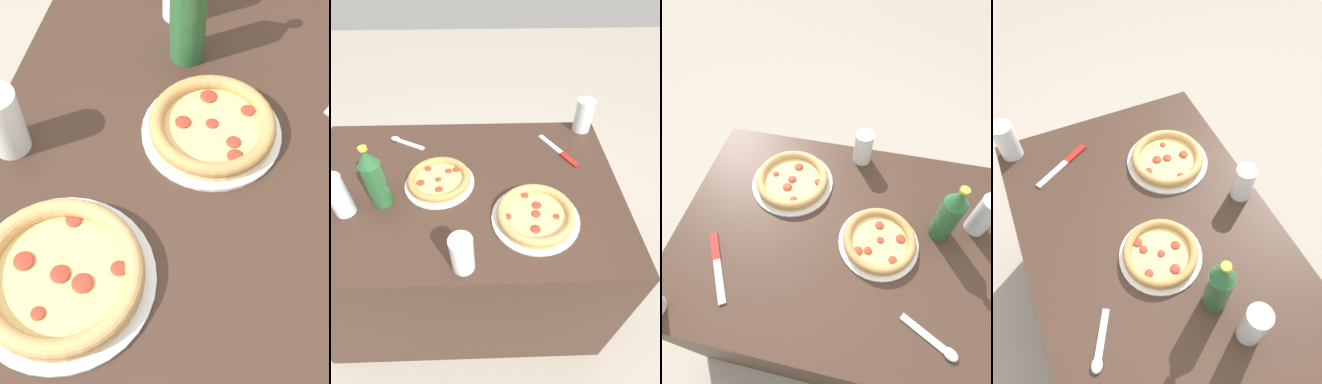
% 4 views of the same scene
% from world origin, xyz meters
% --- Properties ---
extents(ground_plane, '(8.00, 8.00, 0.00)m').
position_xyz_m(ground_plane, '(0.00, 0.00, 0.00)').
color(ground_plane, '#A89E8E').
extents(table, '(1.22, 0.81, 0.74)m').
position_xyz_m(table, '(0.00, 0.00, 0.37)').
color(table, '#3D281E').
rests_on(table, ground_plane).
extents(pizza_veggie, '(0.26, 0.26, 0.04)m').
position_xyz_m(pizza_veggie, '(-0.07, 0.01, 0.76)').
color(pizza_veggie, white).
rests_on(pizza_veggie, table).
extents(pizza_salami, '(0.30, 0.30, 0.04)m').
position_xyz_m(pizza_salami, '(0.27, -0.17, 0.76)').
color(pizza_salami, silver).
rests_on(pizza_salami, table).
extents(glass_orange_juice, '(0.07, 0.07, 0.16)m').
position_xyz_m(glass_orange_juice, '(-0.38, -0.12, 0.81)').
color(glass_orange_juice, white).
rests_on(glass_orange_juice, table).
extents(glass_red_wine, '(0.07, 0.07, 0.13)m').
position_xyz_m(glass_red_wine, '(0.04, -0.34, 0.80)').
color(glass_red_wine, white).
rests_on(glass_red_wine, table).
extents(glass_cola, '(0.08, 0.08, 0.14)m').
position_xyz_m(glass_cola, '(0.54, 0.35, 0.80)').
color(glass_cola, white).
rests_on(glass_cola, table).
extents(beer_bottle, '(0.07, 0.07, 0.24)m').
position_xyz_m(beer_bottle, '(-0.26, -0.08, 0.85)').
color(beer_bottle, '#286033').
rests_on(beer_bottle, table).
extents(knife, '(0.14, 0.22, 0.01)m').
position_xyz_m(knife, '(0.42, 0.18, 0.74)').
color(knife, maroon).
rests_on(knife, table).
extents(spoon, '(0.16, 0.10, 0.01)m').
position_xyz_m(spoon, '(-0.26, 0.27, 0.74)').
color(spoon, silver).
rests_on(spoon, table).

